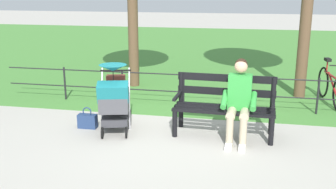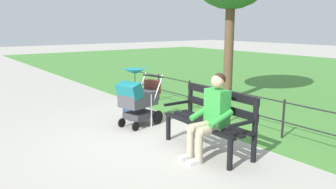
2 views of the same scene
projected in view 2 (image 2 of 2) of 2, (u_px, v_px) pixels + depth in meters
ground_plane at (172, 136)px, 5.96m from camera, size 60.00×60.00×0.00m
park_bench at (211, 117)px, 5.21m from camera, size 1.62×0.66×0.96m
person_on_bench at (211, 113)px, 4.87m from camera, size 0.55×0.74×1.28m
stroller at (138, 97)px, 6.42m from camera, size 0.70×0.97×1.15m
handbag at (129, 113)px, 6.99m from camera, size 0.32×0.14×0.37m
park_fence at (240, 104)px, 6.53m from camera, size 7.65×0.04×0.70m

